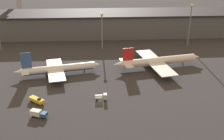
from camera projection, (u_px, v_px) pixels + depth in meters
ground at (99, 103)px, 117.70m from camera, size 600.00×600.00×0.00m
terminal_building at (97, 24)px, 206.03m from camera, size 206.34×30.93×16.65m
airplane_0 at (58, 69)px, 142.83m from camera, size 43.86×29.98×13.26m
airplane_1 at (158, 61)px, 151.25m from camera, size 49.53×38.85×12.54m
service_vehicle_1 at (38, 113)px, 107.69m from camera, size 6.92×4.49×2.78m
service_vehicle_2 at (37, 100)px, 117.47m from camera, size 7.15×6.48×2.95m
service_vehicle_3 at (101, 97)px, 119.22m from camera, size 5.16×2.16×3.04m
lamp_post_1 at (102, 26)px, 174.65m from camera, size 1.80×1.80×23.07m
lamp_post_2 at (190, 21)px, 176.43m from camera, size 1.80×1.80×28.05m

